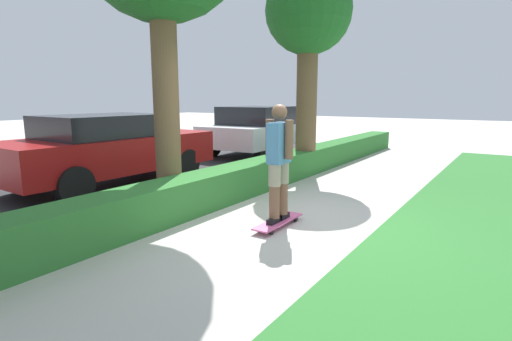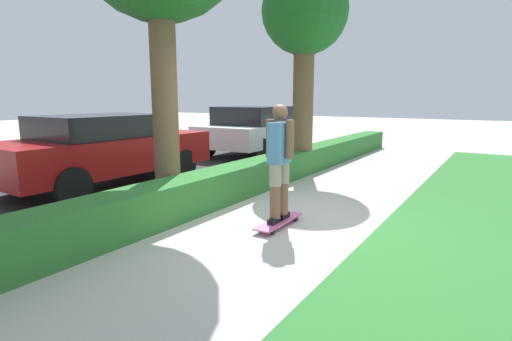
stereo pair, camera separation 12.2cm
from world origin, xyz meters
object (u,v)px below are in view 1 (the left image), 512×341
(parked_car_middle, at_px, (108,148))
(tree_far, at_px, (308,19))
(skater_person, at_px, (279,160))
(skateboard, at_px, (278,222))
(parked_car_rear, at_px, (259,129))

(parked_car_middle, bearing_deg, tree_far, -39.13)
(tree_far, relative_size, parked_car_middle, 1.06)
(skater_person, bearing_deg, skateboard, 180.00)
(skateboard, bearing_deg, tree_far, 21.25)
(tree_far, height_order, parked_car_middle, tree_far)
(parked_car_middle, bearing_deg, parked_car_rear, 0.77)
(skateboard, xyz_separation_m, parked_car_middle, (0.40, 4.07, 0.67))
(skateboard, relative_size, skater_person, 0.62)
(skateboard, height_order, tree_far, tree_far)
(tree_far, bearing_deg, skateboard, -158.75)
(tree_far, bearing_deg, parked_car_rear, 50.79)
(skateboard, relative_size, parked_car_middle, 0.23)
(parked_car_rear, bearing_deg, skater_person, -146.68)
(skater_person, distance_m, parked_car_rear, 6.98)
(tree_far, xyz_separation_m, parked_car_rear, (2.15, 2.64, -2.58))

